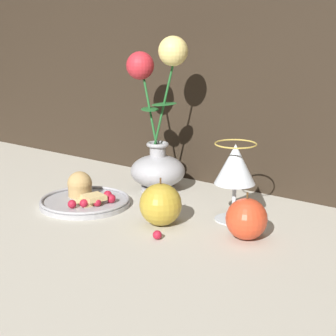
{
  "coord_description": "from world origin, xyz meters",
  "views": [
    {
      "loc": [
        0.71,
        -0.85,
        0.38
      ],
      "look_at": [
        0.06,
        0.0,
        0.1
      ],
      "focal_mm": 60.0,
      "sensor_mm": 36.0,
      "label": 1
    }
  ],
  "objects_px": {
    "plate_with_pastries": "(84,197)",
    "apple_near_glass": "(247,219)",
    "wine_glass": "(235,167)",
    "vase": "(157,140)",
    "apple_beside_vase": "(161,205)"
  },
  "relations": [
    {
      "from": "vase",
      "to": "plate_with_pastries",
      "type": "xyz_separation_m",
      "value": [
        -0.06,
        -0.17,
        -0.11
      ]
    },
    {
      "from": "vase",
      "to": "wine_glass",
      "type": "bearing_deg",
      "value": -15.11
    },
    {
      "from": "wine_glass",
      "to": "apple_near_glass",
      "type": "relative_size",
      "value": 1.77
    },
    {
      "from": "vase",
      "to": "wine_glass",
      "type": "distance_m",
      "value": 0.25
    },
    {
      "from": "apple_beside_vase",
      "to": "apple_near_glass",
      "type": "bearing_deg",
      "value": 11.91
    },
    {
      "from": "wine_glass",
      "to": "apple_near_glass",
      "type": "bearing_deg",
      "value": -46.95
    },
    {
      "from": "plate_with_pastries",
      "to": "apple_near_glass",
      "type": "xyz_separation_m",
      "value": [
        0.38,
        0.03,
        0.02
      ]
    },
    {
      "from": "wine_glass",
      "to": "apple_near_glass",
      "type": "distance_m",
      "value": 0.12
    },
    {
      "from": "apple_beside_vase",
      "to": "apple_near_glass",
      "type": "xyz_separation_m",
      "value": [
        0.17,
        0.04,
        -0.0
      ]
    },
    {
      "from": "apple_near_glass",
      "to": "vase",
      "type": "bearing_deg",
      "value": 155.81
    },
    {
      "from": "vase",
      "to": "plate_with_pastries",
      "type": "distance_m",
      "value": 0.21
    },
    {
      "from": "vase",
      "to": "plate_with_pastries",
      "type": "relative_size",
      "value": 1.83
    },
    {
      "from": "vase",
      "to": "wine_glass",
      "type": "height_order",
      "value": "vase"
    },
    {
      "from": "apple_beside_vase",
      "to": "wine_glass",
      "type": "bearing_deg",
      "value": 48.41
    },
    {
      "from": "vase",
      "to": "apple_beside_vase",
      "type": "xyz_separation_m",
      "value": [
        0.14,
        -0.18,
        -0.08
      ]
    }
  ]
}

